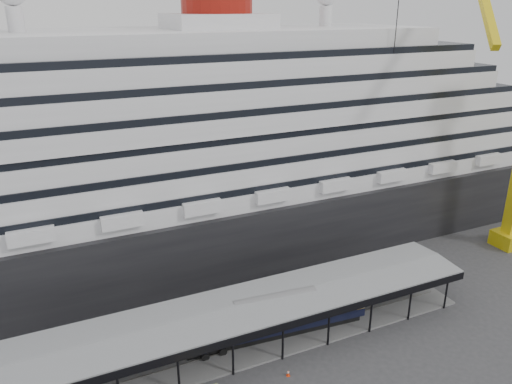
# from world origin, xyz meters

# --- Properties ---
(ground) EXTENTS (200.00, 200.00, 0.00)m
(ground) POSITION_xyz_m (0.00, 0.00, 0.00)
(ground) COLOR #353537
(ground) RESTS_ON ground
(cruise_ship) EXTENTS (130.00, 30.00, 43.90)m
(cruise_ship) POSITION_xyz_m (0.05, 32.00, 18.35)
(cruise_ship) COLOR black
(cruise_ship) RESTS_ON ground
(platform_canopy) EXTENTS (56.00, 9.18, 5.30)m
(platform_canopy) POSITION_xyz_m (0.00, 5.00, 2.36)
(platform_canopy) COLOR slate
(platform_canopy) RESTS_ON ground
(pullman_carriage) EXTENTS (22.38, 4.65, 21.82)m
(pullman_carriage) POSITION_xyz_m (4.02, 5.00, 2.65)
(pullman_carriage) COLOR black
(pullman_carriage) RESTS_ON ground
(traffic_cone_right) EXTENTS (0.45, 0.45, 0.72)m
(traffic_cone_right) POSITION_xyz_m (2.20, -1.67, 0.36)
(traffic_cone_right) COLOR red
(traffic_cone_right) RESTS_ON ground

